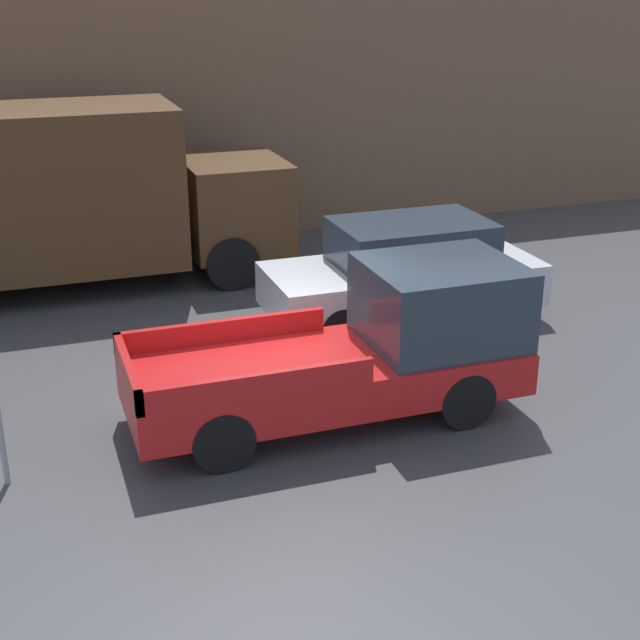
{
  "coord_description": "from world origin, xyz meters",
  "views": [
    {
      "loc": [
        -3.45,
        -10.94,
        5.59
      ],
      "look_at": [
        0.44,
        0.08,
        1.0
      ],
      "focal_mm": 50.0,
      "sensor_mm": 36.0,
      "label": 1
    }
  ],
  "objects": [
    {
      "name": "ground_plane",
      "position": [
        0.0,
        0.0,
        0.0
      ],
      "size": [
        60.0,
        60.0,
        0.0
      ],
      "primitive_type": "plane",
      "color": "#3D3D3F"
    },
    {
      "name": "building_wall",
      "position": [
        0.0,
        8.0,
        2.65
      ],
      "size": [
        28.0,
        0.15,
        5.29
      ],
      "color": "brown",
      "rests_on": "ground"
    },
    {
      "name": "pickup_truck",
      "position": [
        0.76,
        -0.92,
        0.93
      ],
      "size": [
        5.23,
        1.93,
        2.0
      ],
      "color": "red",
      "rests_on": "ground"
    },
    {
      "name": "car",
      "position": [
        2.66,
        2.03,
        0.87
      ],
      "size": [
        4.63,
        1.92,
        1.73
      ],
      "color": "silver",
      "rests_on": "ground"
    },
    {
      "name": "delivery_truck",
      "position": [
        -3.15,
        5.63,
        1.81
      ],
      "size": [
        8.68,
        2.45,
        3.37
      ],
      "color": "#472D19",
      "rests_on": "ground"
    }
  ]
}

